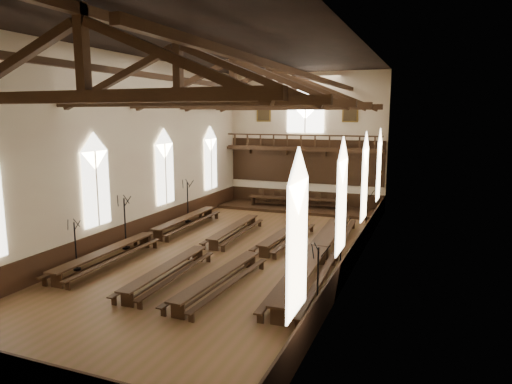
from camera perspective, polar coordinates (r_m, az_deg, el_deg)
ground at (r=23.29m, az=-2.69°, el=-7.63°), size 26.00×26.00×0.00m
room_walls at (r=22.25m, az=-2.82°, el=8.47°), size 26.00×26.00×26.00m
wainscot_band at (r=23.12m, az=-2.70°, el=-6.21°), size 12.00×26.00×1.20m
side_windows at (r=22.47m, az=-2.76°, el=1.52°), size 11.85×19.80×4.50m
end_window at (r=34.41m, az=6.20°, el=10.10°), size 2.80×0.12×3.80m
minstrels_gallery at (r=34.31m, az=5.99°, el=4.56°), size 11.80×1.24×3.70m
portraits at (r=34.41m, az=6.19°, el=9.89°), size 7.75×0.09×1.45m
roof_trusses at (r=22.28m, az=-2.86°, el=12.99°), size 11.70×25.70×2.80m
refectory_row_a at (r=25.31m, az=-12.95°, el=-5.21°), size 1.56×14.20×0.73m
refectory_row_b at (r=22.85m, az=-6.32°, el=-6.75°), size 1.55×13.65×0.67m
refectory_row_c at (r=21.64m, az=0.19°, el=-7.58°), size 1.72×13.86×0.69m
refectory_row_d at (r=21.97m, az=8.02°, el=-7.22°), size 1.93×14.80×0.79m
dais at (r=33.69m, az=5.12°, el=-2.06°), size 11.40×3.09×0.21m
high_table at (r=33.56m, az=5.13°, el=-0.93°), size 7.27×1.50×0.68m
high_chairs at (r=34.24m, az=5.47°, el=-0.79°), size 6.76×0.47×0.98m
candelabrum_left_near at (r=22.12m, az=-21.56°, el=-7.32°), size 0.68×0.71×2.35m
candelabrum_left_mid at (r=24.66m, az=-15.99°, el=-4.93°), size 0.84×0.85×2.85m
candelabrum_left_far at (r=29.84m, az=-8.51°, el=-2.17°), size 0.79×0.86×2.82m
candelabrum_right_near at (r=16.73m, az=7.70°, el=-12.05°), size 0.67×0.75×2.46m
candelabrum_right_mid at (r=20.56m, az=10.52°, el=-7.90°), size 0.77×0.72×2.53m
candelabrum_right_far at (r=27.97m, az=13.61°, el=-3.30°), size 0.77×0.74×2.56m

